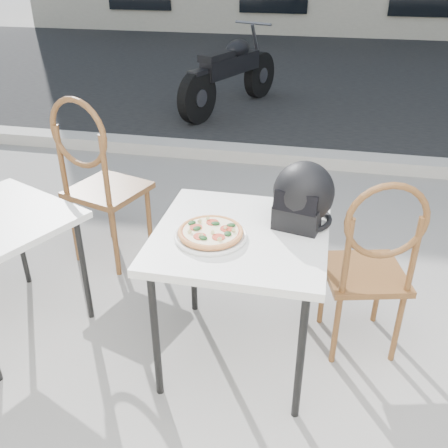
% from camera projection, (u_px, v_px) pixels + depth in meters
% --- Properties ---
extents(ground, '(80.00, 80.00, 0.00)m').
position_uv_depth(ground, '(341.00, 410.00, 2.32)').
color(ground, gray).
rests_on(ground, ground).
extents(street_asphalt, '(30.00, 8.00, 0.00)m').
position_uv_depth(street_asphalt, '(344.00, 75.00, 8.29)').
color(street_asphalt, black).
rests_on(street_asphalt, ground).
extents(curb, '(30.00, 0.25, 0.12)m').
position_uv_depth(curb, '(344.00, 161.00, 4.85)').
color(curb, '#A9A69E').
rests_on(curb, ground).
extents(cafe_table_main, '(0.79, 0.79, 0.75)m').
position_uv_depth(cafe_table_main, '(241.00, 245.00, 2.30)').
color(cafe_table_main, white).
rests_on(cafe_table_main, ground).
extents(plate, '(0.36, 0.36, 0.02)m').
position_uv_depth(plate, '(211.00, 236.00, 2.22)').
color(plate, white).
rests_on(plate, cafe_table_main).
extents(pizza, '(0.35, 0.35, 0.04)m').
position_uv_depth(pizza, '(211.00, 232.00, 2.21)').
color(pizza, '#E59554').
rests_on(pizza, plate).
extents(helmet, '(0.34, 0.35, 0.29)m').
position_uv_depth(helmet, '(303.00, 197.00, 2.30)').
color(helmet, black).
rests_on(helmet, cafe_table_main).
extents(cafe_chair_main, '(0.47, 0.47, 1.02)m').
position_uv_depth(cafe_chair_main, '(372.00, 260.00, 2.40)').
color(cafe_chair_main, brown).
rests_on(cafe_chair_main, ground).
extents(cafe_chair_side, '(0.55, 0.55, 1.15)m').
position_uv_depth(cafe_chair_side, '(97.00, 174.00, 3.12)').
color(cafe_chair_side, brown).
rests_on(cafe_chair_side, ground).
extents(motorcycle, '(0.90, 1.95, 1.03)m').
position_uv_depth(motorcycle, '(231.00, 74.00, 6.39)').
color(motorcycle, black).
rests_on(motorcycle, street_asphalt).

